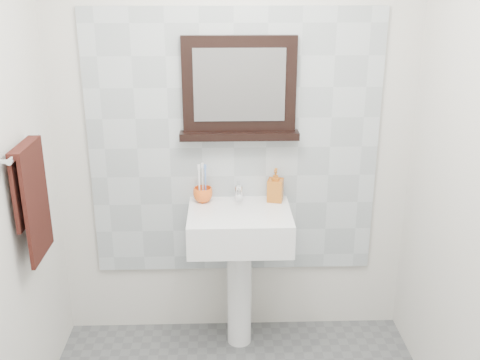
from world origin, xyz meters
name	(u,v)px	position (x,y,z in m)	size (l,w,h in m)	color
back_wall	(234,129)	(0.00, 1.10, 1.25)	(2.00, 0.01, 2.50)	silver
splashback	(234,147)	(0.00, 1.09, 1.15)	(1.60, 0.02, 1.50)	#AEB8BD
pedestal_sink	(240,241)	(0.02, 0.87, 0.68)	(0.55, 0.44, 0.96)	white
toothbrush_cup	(203,195)	(-0.18, 1.00, 0.90)	(0.11, 0.11, 0.08)	orange
toothbrushes	(202,181)	(-0.18, 1.00, 0.98)	(0.05, 0.04, 0.21)	white
soap_dispenser	(275,185)	(0.23, 1.01, 0.95)	(0.08, 0.09, 0.19)	#AF4014
framed_mirror	(239,91)	(0.03, 1.06, 1.47)	(0.64, 0.11, 0.55)	black
towel_bar	(24,149)	(-0.95, 0.53, 1.32)	(0.07, 0.40, 0.03)	silver
hand_towel	(31,193)	(-0.94, 0.53, 1.11)	(0.06, 0.30, 0.55)	black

